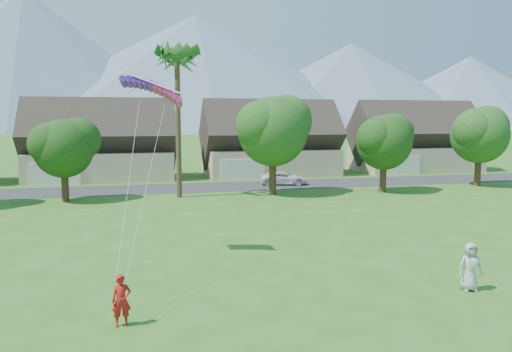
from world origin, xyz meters
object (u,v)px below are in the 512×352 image
object	(u,v)px
watcher	(470,267)
parafoil_kite	(153,87)
kite_flyer	(121,301)
parked_car	(284,178)

from	to	relation	value
watcher	parafoil_kite	distance (m)	15.47
watcher	parafoil_kite	xyz separation A→B (m)	(-11.38, 7.74, 7.07)
kite_flyer	parafoil_kite	xyz separation A→B (m)	(1.50, 7.93, 7.16)
watcher	parked_car	world-z (taller)	watcher
watcher	kite_flyer	bearing A→B (deg)	-166.55
parafoil_kite	parked_car	bearing A→B (deg)	71.12
kite_flyer	parked_car	world-z (taller)	kite_flyer
parked_car	parafoil_kite	bearing A→B (deg)	162.05
kite_flyer	parked_car	size ratio (longest dim) A/B	0.36
parked_car	parafoil_kite	xyz separation A→B (m)	(-13.61, -23.51, 7.35)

